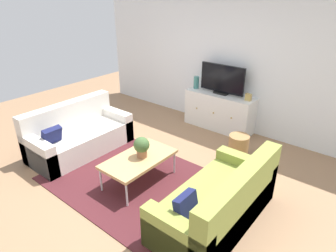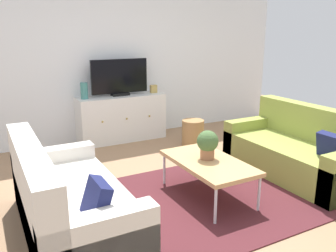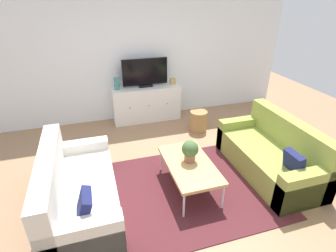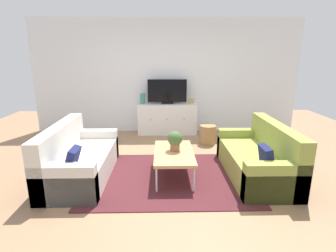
% 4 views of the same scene
% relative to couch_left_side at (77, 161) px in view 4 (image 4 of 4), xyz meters
% --- Properties ---
extents(ground_plane, '(10.00, 10.00, 0.00)m').
position_rel_couch_left_side_xyz_m(ground_plane, '(1.44, 0.10, -0.28)').
color(ground_plane, '#997251').
extents(wall_back, '(6.40, 0.12, 2.70)m').
position_rel_couch_left_side_xyz_m(wall_back, '(1.44, 2.65, 1.07)').
color(wall_back, white).
rests_on(wall_back, ground_plane).
extents(area_rug, '(2.50, 1.90, 0.01)m').
position_rel_couch_left_side_xyz_m(area_rug, '(1.44, -0.05, -0.27)').
color(area_rug, '#4C1E23').
rests_on(area_rug, ground_plane).
extents(couch_left_side, '(0.83, 1.74, 0.84)m').
position_rel_couch_left_side_xyz_m(couch_left_side, '(0.00, 0.00, 0.00)').
color(couch_left_side, silver).
rests_on(couch_left_side, ground_plane).
extents(couch_right_side, '(0.83, 1.74, 0.84)m').
position_rel_couch_left_side_xyz_m(couch_right_side, '(2.87, 0.00, 0.00)').
color(couch_right_side, olive).
rests_on(couch_right_side, ground_plane).
extents(coffee_table, '(0.60, 1.09, 0.42)m').
position_rel_couch_left_side_xyz_m(coffee_table, '(1.51, -0.01, 0.11)').
color(coffee_table, tan).
rests_on(coffee_table, ground_plane).
extents(potted_plant, '(0.23, 0.23, 0.31)m').
position_rel_couch_left_side_xyz_m(potted_plant, '(1.53, 0.05, 0.31)').
color(potted_plant, '#936042').
rests_on(potted_plant, coffee_table).
extents(tv_console, '(1.41, 0.47, 0.73)m').
position_rel_couch_left_side_xyz_m(tv_console, '(1.45, 2.37, 0.09)').
color(tv_console, white).
rests_on(tv_console, ground_plane).
extents(flat_screen_tv, '(0.92, 0.16, 0.58)m').
position_rel_couch_left_side_xyz_m(flat_screen_tv, '(1.45, 2.39, 0.74)').
color(flat_screen_tv, black).
rests_on(flat_screen_tv, tv_console).
extents(glass_vase, '(0.11, 0.11, 0.25)m').
position_rel_couch_left_side_xyz_m(glass_vase, '(0.87, 2.37, 0.58)').
color(glass_vase, teal).
rests_on(glass_vase, tv_console).
extents(mantel_clock, '(0.11, 0.07, 0.13)m').
position_rel_couch_left_side_xyz_m(mantel_clock, '(2.04, 2.37, 0.52)').
color(mantel_clock, tan).
rests_on(mantel_clock, tv_console).
extents(wicker_basket, '(0.34, 0.34, 0.41)m').
position_rel_couch_left_side_xyz_m(wicker_basket, '(2.31, 1.56, -0.07)').
color(wicker_basket, '#9E7547').
rests_on(wicker_basket, ground_plane).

